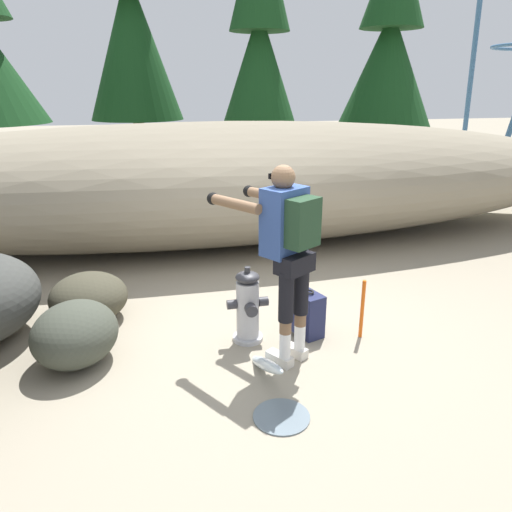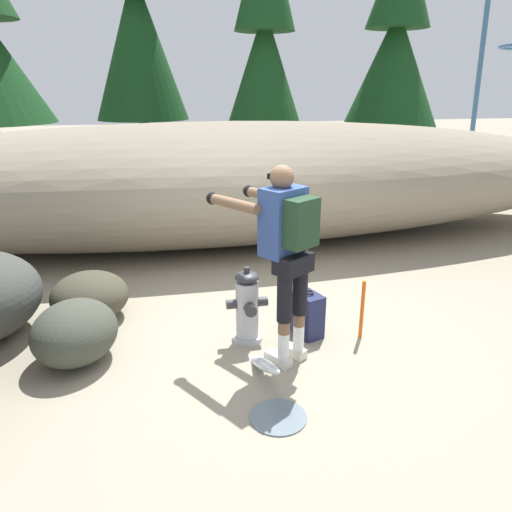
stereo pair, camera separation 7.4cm
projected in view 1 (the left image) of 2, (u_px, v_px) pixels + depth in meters
ground_plane at (267, 336)px, 4.79m from camera, size 56.00×56.00×0.04m
dirt_embankment at (216, 183)px, 7.43m from camera, size 13.31×3.20×1.83m
fire_hydrant at (248, 307)px, 4.57m from camera, size 0.40×0.34×0.76m
hydrant_water_jet at (267, 372)px, 3.95m from camera, size 0.43×1.28×0.60m
utility_worker at (286, 241)px, 4.01m from camera, size 0.85×1.02×1.75m
spare_backpack at (308, 315)px, 4.71m from camera, size 0.34×0.35×0.47m
boulder_small at (89, 297)px, 5.02m from camera, size 0.86×0.86×0.50m
boulder_outlier at (75, 334)px, 4.22m from camera, size 0.95×1.01×0.56m
pine_tree_left at (130, 17)px, 10.69m from camera, size 2.14×2.14×6.88m
pine_tree_center at (259, 52)px, 9.95m from camera, size 1.93×1.93×5.73m
pine_tree_right at (389, 46)px, 10.72m from camera, size 2.16×2.16×5.64m
survey_stake at (362, 309)px, 4.64m from camera, size 0.04×0.04×0.60m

